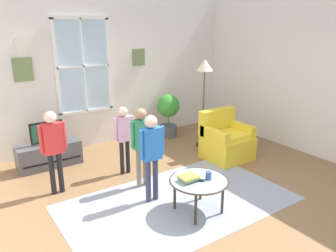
% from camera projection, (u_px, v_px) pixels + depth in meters
% --- Properties ---
extents(ground_plane, '(6.56, 6.49, 0.02)m').
position_uv_depth(ground_plane, '(190.00, 204.00, 4.54)').
color(ground_plane, olive).
extents(back_wall, '(5.96, 0.17, 2.99)m').
position_uv_depth(back_wall, '(97.00, 70.00, 6.46)').
color(back_wall, silver).
rests_on(back_wall, ground_plane).
extents(side_wall_right, '(0.12, 5.89, 2.99)m').
position_uv_depth(side_wall_right, '(330.00, 76.00, 5.73)').
color(side_wall_right, silver).
rests_on(side_wall_right, ground_plane).
extents(area_rug, '(3.12, 1.85, 0.01)m').
position_uv_depth(area_rug, '(179.00, 202.00, 4.57)').
color(area_rug, '#999EAD').
rests_on(area_rug, ground_plane).
extents(tv_stand, '(1.05, 0.43, 0.42)m').
position_uv_depth(tv_stand, '(49.00, 155.00, 5.68)').
color(tv_stand, '#4C4C51').
rests_on(tv_stand, ground_plane).
extents(television, '(0.54, 0.08, 0.38)m').
position_uv_depth(television, '(47.00, 132.00, 5.56)').
color(television, '#4C4C4C').
rests_on(television, tv_stand).
extents(armchair, '(0.76, 0.74, 0.87)m').
position_uv_depth(armchair, '(226.00, 141.00, 5.99)').
color(armchair, yellow).
rests_on(armchair, ground_plane).
extents(coffee_table, '(0.77, 0.77, 0.46)m').
position_uv_depth(coffee_table, '(199.00, 182.00, 4.23)').
color(coffee_table, '#99B2B7').
rests_on(coffee_table, ground_plane).
extents(book_stack, '(0.23, 0.19, 0.08)m').
position_uv_depth(book_stack, '(188.00, 178.00, 4.18)').
color(book_stack, tan).
rests_on(book_stack, coffee_table).
extents(cup, '(0.08, 0.08, 0.11)m').
position_uv_depth(cup, '(208.00, 176.00, 4.22)').
color(cup, '#334C8C').
rests_on(cup, coffee_table).
extents(remote_near_books, '(0.11, 0.14, 0.02)m').
position_uv_depth(remote_near_books, '(198.00, 180.00, 4.20)').
color(remote_near_books, black).
rests_on(remote_near_books, coffee_table).
extents(person_pink_shirt, '(0.34, 0.15, 1.13)m').
position_uv_depth(person_pink_shirt, '(124.00, 133.00, 5.26)').
color(person_pink_shirt, black).
rests_on(person_pink_shirt, ground_plane).
extents(person_red_shirt, '(0.37, 0.17, 1.23)m').
position_uv_depth(person_red_shirt, '(53.00, 143.00, 4.60)').
color(person_red_shirt, black).
rests_on(person_red_shirt, ground_plane).
extents(person_blue_shirt, '(0.37, 0.17, 1.24)m').
position_uv_depth(person_blue_shirt, '(151.00, 149.00, 4.39)').
color(person_blue_shirt, '#333851').
rests_on(person_blue_shirt, ground_plane).
extents(person_green_shirt, '(0.37, 0.17, 1.22)m').
position_uv_depth(person_green_shirt, '(141.00, 139.00, 4.82)').
color(person_green_shirt, '#726656').
rests_on(person_green_shirt, ground_plane).
extents(potted_plant_by_window, '(0.49, 0.49, 0.93)m').
position_uv_depth(potted_plant_by_window, '(168.00, 111.00, 7.10)').
color(potted_plant_by_window, '#4C565B').
rests_on(potted_plant_by_window, ground_plane).
extents(floor_lamp, '(0.32, 0.32, 1.73)m').
position_uv_depth(floor_lamp, '(204.00, 74.00, 6.28)').
color(floor_lamp, black).
rests_on(floor_lamp, ground_plane).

